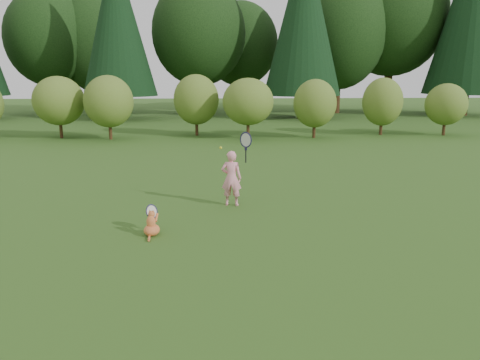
{
  "coord_description": "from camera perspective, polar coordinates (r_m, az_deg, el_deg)",
  "views": [
    {
      "loc": [
        -0.28,
        -8.31,
        2.74
      ],
      "look_at": [
        0.2,
        0.8,
        0.7
      ],
      "focal_mm": 35.0,
      "sensor_mm": 36.0,
      "label": 1
    }
  ],
  "objects": [
    {
      "name": "child",
      "position": [
        9.98,
        -1.0,
        0.37
      ],
      "size": [
        0.66,
        0.42,
        1.79
      ],
      "rotation": [
        0.0,
        0.0,
        2.97
      ],
      "color": "pink",
      "rests_on": "ground"
    },
    {
      "name": "cat",
      "position": [
        8.36,
        -10.73,
        -5.06
      ],
      "size": [
        0.43,
        0.69,
        0.62
      ],
      "rotation": [
        0.0,
        0.0,
        -0.33
      ],
      "color": "#BA5E23",
      "rests_on": "ground"
    },
    {
      "name": "ground",
      "position": [
        8.76,
        -1.04,
        -5.64
      ],
      "size": [
        100.0,
        100.0,
        0.0
      ],
      "primitive_type": "plane",
      "color": "#1D4A14",
      "rests_on": "ground"
    },
    {
      "name": "shrub_row",
      "position": [
        21.36,
        -2.27,
        9.01
      ],
      "size": [
        28.0,
        3.0,
        2.8
      ],
      "primitive_type": null,
      "color": "#5A7022",
      "rests_on": "ground"
    },
    {
      "name": "tennis_ball",
      "position": [
        10.41,
        -2.36,
        3.95
      ],
      "size": [
        0.06,
        0.06,
        0.06
      ],
      "color": "gold",
      "rests_on": "ground"
    }
  ]
}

